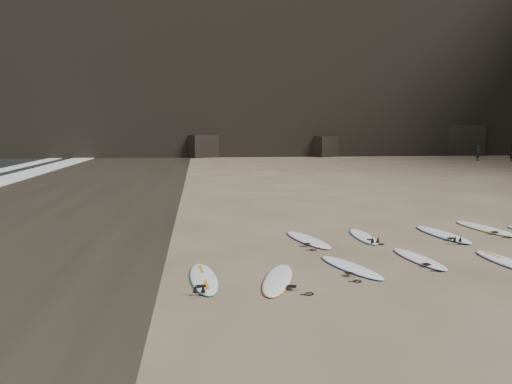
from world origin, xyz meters
TOP-DOWN VIEW (x-y plane):
  - ground at (0.00, 0.00)m, footprint 240.00×240.00m
  - wet_sand at (-13.00, 10.00)m, footprint 12.00×200.00m
  - surfboard_0 at (-4.40, -1.15)m, footprint 1.24×2.50m
  - surfboard_1 at (-2.49, -0.39)m, footprint 1.33×2.38m
  - surfboard_2 at (-0.51, 0.16)m, footprint 0.88×2.32m
  - surfboard_3 at (1.58, -0.45)m, footprint 0.82×2.50m
  - surfboard_5 at (-2.89, 2.62)m, footprint 1.28×2.62m
  - surfboard_6 at (-1.07, 2.90)m, footprint 0.57×2.27m
  - surfboard_7 at (1.50, 2.88)m, footprint 1.01×2.80m
  - surfboard_8 at (3.36, 3.57)m, footprint 1.12×2.82m
  - surfboard_11 at (-6.05, -0.89)m, footprint 0.79×2.45m
  - person_a at (21.83, 35.57)m, footprint 0.67×0.64m

SIDE VIEW (x-z plane):
  - ground at x=0.00m, z-range 0.00..0.00m
  - wet_sand at x=-13.00m, z-range 0.00..0.01m
  - surfboard_6 at x=-1.07m, z-range 0.00..0.08m
  - surfboard_2 at x=-0.51m, z-range 0.00..0.08m
  - surfboard_1 at x=-2.49m, z-range 0.00..0.08m
  - surfboard_11 at x=-6.05m, z-range 0.00..0.09m
  - surfboard_0 at x=-4.40m, z-range 0.00..0.09m
  - surfboard_3 at x=1.58m, z-range 0.00..0.09m
  - surfboard_5 at x=-2.89m, z-range 0.00..0.09m
  - surfboard_7 at x=1.50m, z-range 0.00..0.10m
  - surfboard_8 at x=3.36m, z-range 0.00..0.10m
  - person_a at x=21.83m, z-range 0.00..1.55m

